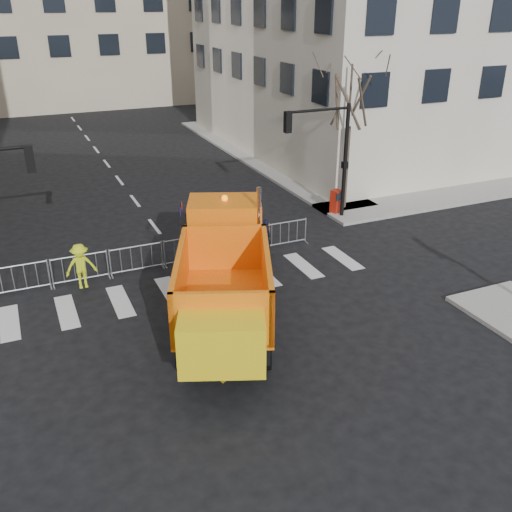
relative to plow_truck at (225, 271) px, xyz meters
name	(u,v)px	position (x,y,z in m)	size (l,w,h in m)	color
ground	(261,367)	(0.02, -2.76, -1.81)	(120.00, 120.00, 0.00)	black
sidewalk_back	(176,253)	(0.02, 5.74, -1.74)	(64.00, 5.00, 0.15)	gray
traffic_light_right	(345,163)	(8.52, 6.74, 0.89)	(0.18, 0.18, 5.40)	black
crowd_barriers	(163,254)	(-0.73, 4.84, -1.26)	(12.60, 0.60, 1.10)	#9EA0A5
street_tree	(348,134)	(9.22, 7.74, 1.94)	(3.00, 3.00, 7.50)	#382B21
plow_truck	(225,271)	(0.00, 0.00, 0.00)	(6.50, 10.79, 4.08)	black
cop_a	(265,238)	(3.33, 4.24, -1.02)	(0.58, 0.38, 1.59)	black
cop_b	(241,240)	(2.27, 4.24, -0.94)	(0.84, 0.66, 1.74)	black
cop_c	(202,246)	(0.67, 4.24, -0.92)	(1.05, 0.44, 1.79)	black
worker	(81,266)	(-3.91, 4.04, -0.83)	(1.08, 0.62, 1.67)	#CBDE1A
newspaper_box	(336,201)	(8.47, 7.23, -1.11)	(0.45, 0.40, 1.10)	#B21D0D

